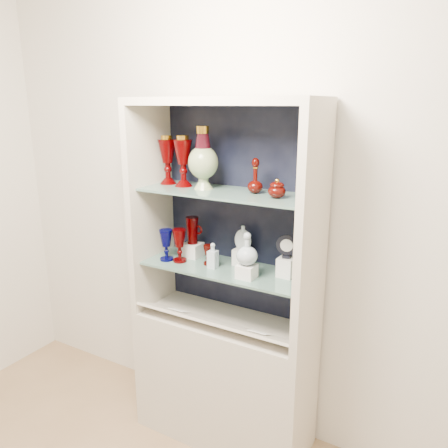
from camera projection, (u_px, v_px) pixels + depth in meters
The scene contains 29 objects.
wall_back at pixel (243, 198), 2.44m from camera, with size 3.50×0.02×2.80m, color silver.
cabinet_base at pixel (224, 377), 2.53m from camera, with size 1.00×0.40×0.75m, color beige.
cabinet_back_panel at pixel (241, 212), 2.44m from camera, with size 0.98×0.02×1.15m, color black.
cabinet_side_left at pixel (151, 209), 2.51m from camera, with size 0.04×0.40×1.15m, color beige.
cabinet_side_right at pixel (313, 232), 2.05m from camera, with size 0.04×0.40×1.15m, color beige.
cabinet_top_cap at pixel (224, 101), 2.12m from camera, with size 1.00×0.40×0.04m, color beige.
shelf_lower at pixel (226, 269), 2.37m from camera, with size 0.92×0.34×0.01m, color slate.
shelf_upper at pixel (226, 193), 2.26m from camera, with size 0.92×0.34×0.01m, color slate.
label_ledge at pixel (214, 322), 2.33m from camera, with size 0.92×0.18×0.01m, color beige.
label_card_0 at pixel (179, 310), 2.44m from camera, with size 0.10×0.07×0.00m, color white.
label_card_1 at pixel (259, 332), 2.20m from camera, with size 0.10×0.07×0.00m, color white.
pedestal_lamp_left at pixel (183, 161), 2.37m from camera, with size 0.11×0.11×0.28m, color #400000, non-canonical shape.
pedestal_lamp_right at pixel (167, 160), 2.44m from camera, with size 0.10×0.10×0.27m, color #400000, non-canonical shape.
enamel_urn at pixel (203, 158), 2.28m from camera, with size 0.16×0.16×0.33m, color #0C3F19, non-canonical shape.
ruby_decanter_a at pixel (255, 174), 2.18m from camera, with size 0.08×0.08×0.20m, color #3F0803, non-canonical shape.
ruby_decanter_b at pixel (308, 177), 2.06m from camera, with size 0.09×0.09×0.21m, color #3F0803, non-canonical shape.
lidded_bowl at pixel (277, 188), 2.09m from camera, with size 0.09×0.09×0.10m, color #3F0803, non-canonical shape.
cobalt_goblet at pixel (166, 245), 2.46m from camera, with size 0.08×0.08×0.18m, color #02023D, non-canonical shape.
ruby_goblet_tall at pixel (180, 246), 2.44m from camera, with size 0.08×0.08×0.19m, color #400000, non-canonical shape.
ruby_goblet_small at pixel (208, 255), 2.40m from camera, with size 0.06×0.06×0.11m, color #3F0803, non-canonical shape.
riser_ruby_pitcher at pixel (193, 250), 2.53m from camera, with size 0.10×0.10×0.08m, color silver.
ruby_pitcher at pixel (192, 230), 2.50m from camera, with size 0.12×0.07×0.16m, color #400000, non-canonical shape.
clear_square_bottle at pixel (213, 255), 2.35m from camera, with size 0.05×0.05×0.14m, color #A3B4C0, non-canonical shape.
riser_flat_flask at pixel (243, 257), 2.40m from camera, with size 0.09×0.09×0.09m, color silver.
flat_flask at pixel (243, 237), 2.37m from camera, with size 0.10×0.04×0.14m, color silver, non-canonical shape.
riser_clear_round_decanter at pixel (247, 271), 2.22m from camera, with size 0.09×0.09×0.07m, color silver.
clear_round_decanter at pixel (247, 250), 2.19m from camera, with size 0.11×0.11×0.16m, color #A3B4C0, non-canonical shape.
riser_cameo_medallion at pixel (286, 267), 2.23m from camera, with size 0.08×0.08×0.10m, color silver.
cameo_medallion at pixel (287, 246), 2.20m from camera, with size 0.11×0.04×0.13m, color black, non-canonical shape.
Camera 1 is at (1.09, -0.39, 1.91)m, focal length 35.00 mm.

